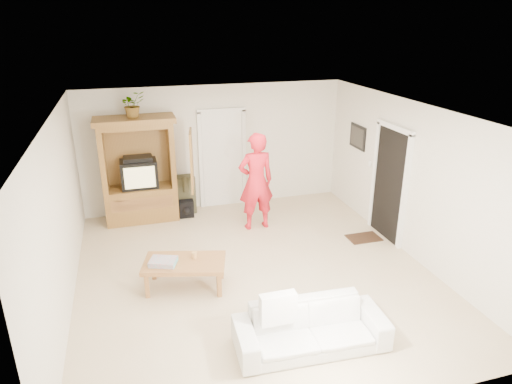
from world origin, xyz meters
TOP-DOWN VIEW (x-y plane):
  - floor at (0.00, 0.00)m, footprint 6.00×6.00m
  - ceiling at (0.00, 0.00)m, footprint 6.00×6.00m
  - wall_back at (0.00, 3.00)m, footprint 5.50×0.00m
  - wall_front at (0.00, -3.00)m, footprint 5.50×0.00m
  - wall_left at (-2.75, 0.00)m, footprint 0.00×6.00m
  - wall_right at (2.75, 0.00)m, footprint 0.00×6.00m
  - armoire at (-1.58, 2.66)m, footprint 1.82×1.14m
  - door_back at (0.15, 2.97)m, footprint 0.85×0.05m
  - doorway_right at (2.73, 0.60)m, footprint 0.05×0.90m
  - framed_picture at (2.73, 1.90)m, footprint 0.03×0.60m
  - doormat at (2.30, 0.60)m, footprint 0.60×0.40m
  - plant at (-1.60, 2.63)m, footprint 0.56×0.54m
  - man at (0.51, 1.64)m, footprint 0.72×0.49m
  - sofa at (0.18, -1.90)m, footprint 1.91×0.83m
  - coffee_table at (-1.13, -0.12)m, footprint 1.34×0.95m
  - towel at (-1.43, -0.12)m, footprint 0.46×0.40m
  - candle at (-0.96, -0.07)m, footprint 0.08×0.08m
  - backpack_black at (-0.74, 2.49)m, footprint 0.30×0.18m
  - backpack_olive at (-0.71, 2.79)m, footprint 0.42×0.31m

SIDE VIEW (x-z plane):
  - floor at x=0.00m, z-range 0.00..0.00m
  - doormat at x=2.30m, z-range 0.00..0.02m
  - backpack_black at x=-0.74m, z-range 0.00..0.36m
  - sofa at x=0.18m, z-range 0.00..0.55m
  - coffee_table at x=-1.13m, z-range 0.17..0.62m
  - backpack_olive at x=-0.71m, z-range 0.00..0.79m
  - towel at x=-1.43m, z-range 0.45..0.53m
  - candle at x=-0.96m, z-range 0.45..0.55m
  - armoire at x=-1.58m, z-range -0.14..1.96m
  - man at x=0.51m, z-range 0.00..1.90m
  - door_back at x=0.15m, z-range 0.00..2.04m
  - doorway_right at x=2.73m, z-range 0.00..2.04m
  - wall_back at x=0.00m, z-range -1.45..4.05m
  - wall_front at x=0.00m, z-range -1.45..4.05m
  - wall_left at x=-2.75m, z-range -1.70..4.30m
  - wall_right at x=2.75m, z-range -1.70..4.30m
  - framed_picture at x=2.73m, z-range 1.36..1.84m
  - plant at x=-1.60m, z-range 2.10..2.59m
  - ceiling at x=0.00m, z-range 2.60..2.60m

